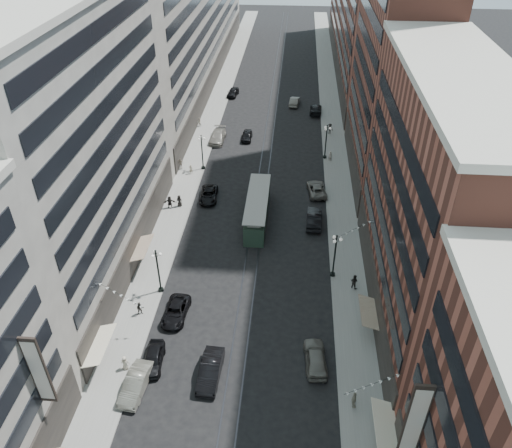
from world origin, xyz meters
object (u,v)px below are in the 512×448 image
(car_13, at_px, (247,136))
(pedestrian_extra_2, at_px, (191,169))
(lamppost_se_mid, at_px, (326,141))
(streetcar, at_px, (257,210))
(pedestrian_4, at_px, (354,400))
(pedestrian_8, at_px, (330,156))
(lamppost_sw_mid, at_px, (202,151))
(car_9, at_px, (233,92))
(pedestrian_7, at_px, (354,281))
(lamppost_se_far, at_px, (335,254))
(pedestrian_2, at_px, (140,309))
(car_extra_0, at_px, (153,358))
(pedestrian_1, at_px, (125,363))
(car_11, at_px, (317,189))
(car_8, at_px, (218,136))
(pedestrian_9, at_px, (330,129))
(car_1, at_px, (136,384))
(lamppost_sw_far, at_px, (158,270))
(car_10, at_px, (314,218))
(car_7, at_px, (209,195))
(pedestrian_extra_1, at_px, (179,201))
(car_4, at_px, (315,358))
(car_12, at_px, (316,109))
(car_5, at_px, (210,370))
(pedestrian_extra_0, at_px, (199,122))
(car_2, at_px, (176,311))
(car_14, at_px, (294,101))
(pedestrian_5, at_px, (170,202))

(car_13, xyz_separation_m, pedestrian_extra_2, (-7.13, -12.47, 0.20))
(lamppost_se_mid, distance_m, streetcar, 19.93)
(pedestrian_4, distance_m, pedestrian_8, 43.52)
(lamppost_sw_mid, relative_size, car_9, 1.24)
(car_13, height_order, pedestrian_7, pedestrian_7)
(lamppost_se_far, xyz_separation_m, lamppost_se_mid, (0.00, 28.00, 0.00))
(car_13, bearing_deg, pedestrian_2, -98.80)
(car_9, bearing_deg, streetcar, -71.82)
(pedestrian_8, bearing_deg, car_extra_0, 56.42)
(pedestrian_1, distance_m, car_11, 36.41)
(car_extra_0, xyz_separation_m, pedestrian_extra_2, (-3.14, 34.84, 0.17))
(car_8, height_order, pedestrian_9, pedestrian_9)
(car_1, distance_m, pedestrian_9, 56.45)
(lamppost_sw_far, bearing_deg, pedestrian_2, -108.70)
(car_11, xyz_separation_m, pedestrian_extra_2, (-18.46, 3.84, 0.19))
(pedestrian_7, bearing_deg, car_10, -39.20)
(lamppost_sw_far, relative_size, pedestrian_7, 3.19)
(car_7, height_order, pedestrian_extra_1, pedestrian_extra_1)
(lamppost_se_mid, xyz_separation_m, pedestrian_4, (0.98, -44.61, -2.07))
(pedestrian_8, bearing_deg, car_4, 75.69)
(pedestrian_4, relative_size, car_12, 0.33)
(car_7, height_order, pedestrian_9, pedestrian_9)
(car_10, bearing_deg, car_13, -63.09)
(car_5, bearing_deg, pedestrian_7, 45.50)
(pedestrian_2, height_order, car_12, pedestrian_2)
(pedestrian_1, xyz_separation_m, pedestrian_extra_1, (-0.67, 26.85, 0.06))
(car_extra_0, xyz_separation_m, pedestrian_extra_0, (-4.86, 51.70, 0.22))
(pedestrian_4, xyz_separation_m, car_8, (-18.58, 49.48, -0.20))
(car_7, height_order, car_12, car_12)
(car_2, height_order, car_14, car_14)
(lamppost_se_far, height_order, car_extra_0, lamppost_se_far)
(streetcar, distance_m, pedestrian_8, 19.29)
(pedestrian_9, height_order, pedestrian_extra_1, pedestrian_9)
(car_2, height_order, car_10, car_10)
(car_4, bearing_deg, car_1, 9.87)
(pedestrian_4, bearing_deg, car_extra_0, 81.47)
(car_7, xyz_separation_m, car_extra_0, (-0.57, -28.29, 0.04))
(lamppost_se_far, relative_size, car_extra_0, 1.30)
(car_14, xyz_separation_m, pedestrian_5, (-15.88, -37.61, 0.25))
(pedestrian_8, bearing_deg, car_8, -28.11)
(car_5, xyz_separation_m, pedestrian_8, (12.15, 41.38, 0.16))
(lamppost_sw_mid, height_order, pedestrian_1, lamppost_sw_mid)
(car_9, xyz_separation_m, pedestrian_8, (18.27, -26.62, 0.23))
(pedestrian_2, xyz_separation_m, car_7, (3.38, 22.36, -0.23))
(lamppost_sw_far, relative_size, car_1, 1.15)
(car_8, height_order, pedestrian_extra_1, pedestrian_extra_1)
(car_4, relative_size, pedestrian_extra_2, 3.20)
(car_extra_0, bearing_deg, pedestrian_8, 62.78)
(car_14, distance_m, pedestrian_extra_2, 31.93)
(lamppost_se_mid, xyz_separation_m, car_9, (-17.52, 25.52, -2.34))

